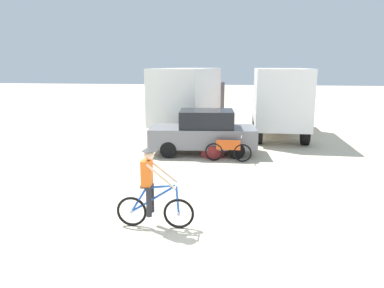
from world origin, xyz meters
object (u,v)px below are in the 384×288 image
object	(u,v)px
box_truck_avon_van	(279,98)
supply_crate	(213,151)
sedan_parked	(204,132)
bicycle_spare	(228,151)
box_truck_white_box	(190,97)
cyclist_orange_shirt	(152,190)

from	to	relation	value
box_truck_avon_van	supply_crate	distance (m)	6.07
sedan_parked	bicycle_spare	distance (m)	1.59
box_truck_white_box	box_truck_avon_van	bearing A→B (deg)	-3.81
sedan_parked	cyclist_orange_shirt	distance (m)	6.97
cyclist_orange_shirt	bicycle_spare	world-z (taller)	cyclist_orange_shirt
box_truck_white_box	cyclist_orange_shirt	size ratio (longest dim) A/B	3.86
box_truck_avon_van	supply_crate	world-z (taller)	box_truck_avon_van
box_truck_avon_van	sedan_parked	distance (m)	5.68
supply_crate	box_truck_avon_van	bearing A→B (deg)	60.72
box_truck_white_box	cyclist_orange_shirt	xyz separation A→B (m)	(0.90, -11.79, -1.03)
sedan_parked	bicycle_spare	world-z (taller)	sedan_parked
box_truck_white_box	supply_crate	distance (m)	5.89
box_truck_white_box	box_truck_avon_van	distance (m)	4.55
box_truck_white_box	sedan_parked	distance (m)	5.08
sedan_parked	cyclist_orange_shirt	xyz separation A→B (m)	(-0.36, -6.96, -0.04)
box_truck_white_box	box_truck_avon_van	world-z (taller)	same
box_truck_white_box	supply_crate	size ratio (longest dim) A/B	10.85
cyclist_orange_shirt	box_truck_white_box	bearing A→B (deg)	94.34
box_truck_avon_van	cyclist_orange_shirt	size ratio (longest dim) A/B	3.71
sedan_parked	box_truck_white_box	bearing A→B (deg)	104.58
cyclist_orange_shirt	supply_crate	distance (m)	6.46
bicycle_spare	sedan_parked	bearing A→B (deg)	133.16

